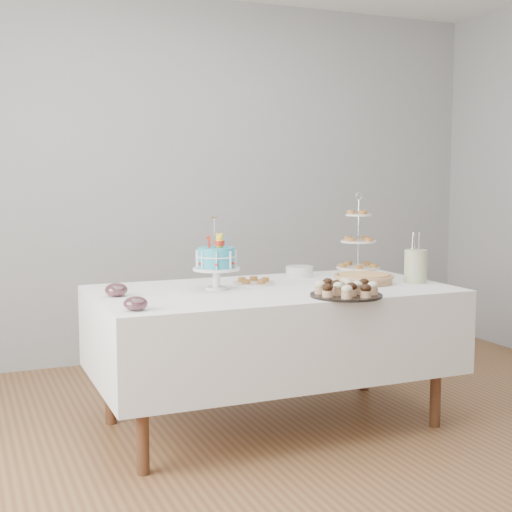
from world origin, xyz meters
name	(u,v)px	position (x,y,z in m)	size (l,w,h in m)	color
floor	(296,443)	(0.00, 0.00, 0.00)	(5.00, 5.00, 0.00)	brown
walls	(297,181)	(0.00, 0.00, 1.35)	(5.04, 4.04, 2.70)	#999B9E
table	(272,329)	(0.00, 0.30, 0.54)	(1.92, 1.02, 0.77)	silver
birthday_cake	(216,270)	(-0.30, 0.37, 0.88)	(0.25, 0.25, 0.39)	white
cupcake_tray	(346,288)	(0.23, -0.10, 0.81)	(0.37, 0.37, 0.08)	black
pie	(364,278)	(0.55, 0.25, 0.80)	(0.34, 0.34, 0.05)	tan
tiered_stand	(358,242)	(0.66, 0.50, 0.98)	(0.26, 0.26, 0.51)	silver
plate_stack	(299,271)	(0.33, 0.64, 0.80)	(0.17, 0.17, 0.06)	white
pastry_plate	(254,282)	(-0.04, 0.46, 0.79)	(0.24, 0.24, 0.04)	white
jam_bowl_a	(136,304)	(-0.84, -0.06, 0.80)	(0.11, 0.11, 0.07)	silver
jam_bowl_b	(116,290)	(-0.84, 0.35, 0.80)	(0.12, 0.12, 0.07)	silver
utensil_pitcher	(416,265)	(0.84, 0.17, 0.87)	(0.14, 0.13, 0.29)	silver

